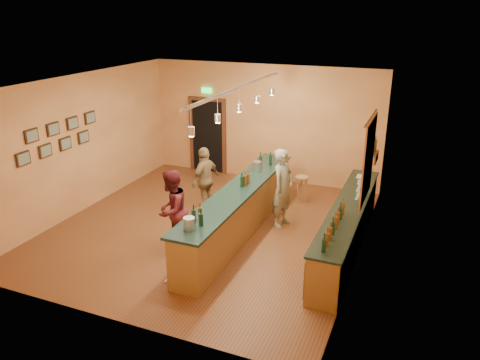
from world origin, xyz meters
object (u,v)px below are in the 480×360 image
at_px(customer_a, 172,210).
at_px(customer_b, 205,179).
at_px(back_counter, 347,227).
at_px(bartender, 283,188).
at_px(tasting_bar, 239,208).
at_px(bar_stool, 302,182).

xyz_separation_m(customer_a, customer_b, (-0.21, 1.93, -0.04)).
bearing_deg(customer_b, back_counter, 90.61).
height_order(bartender, customer_b, bartender).
bearing_deg(customer_b, tasting_bar, 66.59).
height_order(tasting_bar, customer_a, customer_a).
distance_m(tasting_bar, customer_a, 1.49).
height_order(back_counter, tasting_bar, tasting_bar).
distance_m(tasting_bar, customer_b, 1.49).
xyz_separation_m(bartender, customer_b, (-1.92, 0.06, -0.09)).
xyz_separation_m(back_counter, tasting_bar, (-2.25, -0.18, 0.12)).
bearing_deg(bartender, customer_a, 151.02).
relative_size(customer_a, customer_b, 1.05).
xyz_separation_m(back_counter, bartender, (-1.53, 0.60, 0.39)).
xyz_separation_m(back_counter, customer_a, (-3.24, -1.27, 0.34)).
xyz_separation_m(back_counter, customer_b, (-3.46, 0.66, 0.30)).
bearing_deg(customer_b, bar_stool, 135.85).
height_order(tasting_bar, customer_b, customer_b).
distance_m(back_counter, bar_stool, 2.50).
bearing_deg(back_counter, tasting_bar, -175.39).
relative_size(back_counter, bar_stool, 6.70).
bearing_deg(customer_a, customer_b, -175.64).
distance_m(back_counter, customer_a, 3.50).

